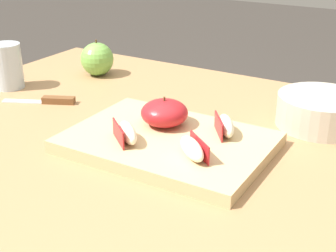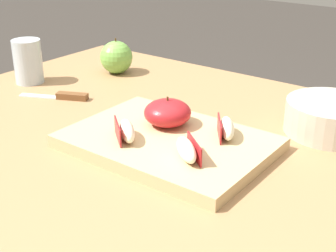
% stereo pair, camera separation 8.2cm
% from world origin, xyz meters
% --- Properties ---
extents(dining_table, '(1.10, 0.88, 0.76)m').
position_xyz_m(dining_table, '(0.00, 0.00, 0.65)').
color(dining_table, '#9E754C').
rests_on(dining_table, ground_plane).
extents(cutting_board, '(0.35, 0.24, 0.02)m').
position_xyz_m(cutting_board, '(0.05, -0.02, 0.78)').
color(cutting_board, tan).
rests_on(cutting_board, dining_table).
extents(apple_half_skin_up, '(0.09, 0.09, 0.05)m').
position_xyz_m(apple_half_skin_up, '(0.02, 0.02, 0.81)').
color(apple_half_skin_up, '#B21E23').
rests_on(apple_half_skin_up, cutting_board).
extents(apple_wedge_left, '(0.07, 0.06, 0.03)m').
position_xyz_m(apple_wedge_left, '(0.12, -0.07, 0.80)').
color(apple_wedge_left, '#F4EACC').
rests_on(apple_wedge_left, cutting_board).
extents(apple_wedge_middle, '(0.06, 0.07, 0.03)m').
position_xyz_m(apple_wedge_middle, '(0.13, 0.04, 0.80)').
color(apple_wedge_middle, '#F4EACC').
rests_on(apple_wedge_middle, cutting_board).
extents(apple_wedge_near_knife, '(0.07, 0.07, 0.03)m').
position_xyz_m(apple_wedge_near_knife, '(-0.00, -0.07, 0.80)').
color(apple_wedge_near_knife, '#F4EACC').
rests_on(apple_wedge_near_knife, cutting_board).
extents(paring_knife, '(0.15, 0.08, 0.01)m').
position_xyz_m(paring_knife, '(-0.28, 0.04, 0.77)').
color(paring_knife, silver).
rests_on(paring_knife, dining_table).
extents(whole_apple_granny_green, '(0.08, 0.08, 0.09)m').
position_xyz_m(whole_apple_granny_green, '(-0.32, 0.25, 0.81)').
color(whole_apple_granny_green, '#70AD47').
rests_on(whole_apple_granny_green, dining_table).
extents(ceramic_fruit_bowl, '(0.17, 0.17, 0.06)m').
position_xyz_m(ceramic_fruit_bowl, '(0.25, 0.22, 0.80)').
color(ceramic_fruit_bowl, '#BCB29E').
rests_on(ceramic_fruit_bowl, dining_table).
extents(drinking_glass_water, '(0.07, 0.07, 0.10)m').
position_xyz_m(drinking_glass_water, '(-0.44, 0.07, 0.82)').
color(drinking_glass_water, silver).
rests_on(drinking_glass_water, dining_table).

